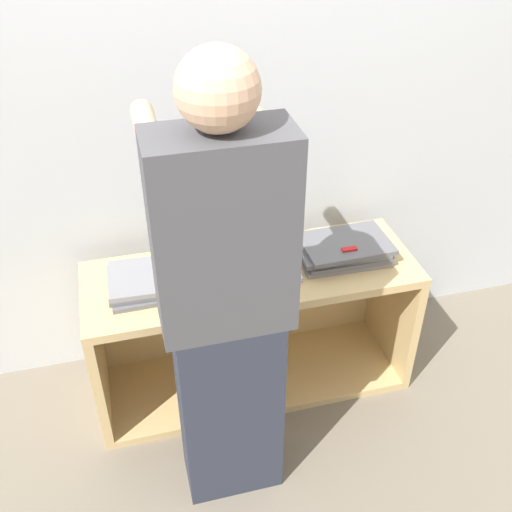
{
  "coord_description": "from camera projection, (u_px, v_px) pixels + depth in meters",
  "views": [
    {
      "loc": [
        -0.45,
        -1.58,
        2.02
      ],
      "look_at": [
        0.0,
        0.16,
        0.72
      ],
      "focal_mm": 42.0,
      "sensor_mm": 36.0,
      "label": 1
    }
  ],
  "objects": [
    {
      "name": "laptop_stack_right",
      "position": [
        343.0,
        249.0,
        2.4
      ],
      "size": [
        0.37,
        0.25,
        0.07
      ],
      "color": "gray",
      "rests_on": "cart"
    },
    {
      "name": "wall_back",
      "position": [
        229.0,
        93.0,
        2.25
      ],
      "size": [
        8.0,
        0.05,
        2.4
      ],
      "color": "silver",
      "rests_on": "ground_plane"
    },
    {
      "name": "person",
      "position": [
        226.0,
        311.0,
        1.83
      ],
      "size": [
        0.4,
        0.53,
        1.62
      ],
      "color": "#2D3342",
      "rests_on": "ground_plane"
    },
    {
      "name": "inventory_tag",
      "position": [
        349.0,
        249.0,
        2.32
      ],
      "size": [
        0.06,
        0.02,
        0.01
      ],
      "color": "red",
      "rests_on": "laptop_stack_right"
    },
    {
      "name": "cart",
      "position": [
        249.0,
        319.0,
        2.56
      ],
      "size": [
        1.31,
        0.46,
        0.6
      ],
      "color": "tan",
      "rests_on": "ground_plane"
    },
    {
      "name": "ground_plane",
      "position": [
        266.0,
        417.0,
        2.51
      ],
      "size": [
        12.0,
        12.0,
        0.0
      ],
      "primitive_type": "plane",
      "color": "#756B5B"
    },
    {
      "name": "laptop_stack_left",
      "position": [
        156.0,
        280.0,
        2.25
      ],
      "size": [
        0.36,
        0.26,
        0.06
      ],
      "color": "slate",
      "rests_on": "cart"
    },
    {
      "name": "laptop_open",
      "position": [
        248.0,
        253.0,
        2.35
      ],
      "size": [
        0.35,
        0.31,
        0.25
      ],
      "color": "#B7B7BC",
      "rests_on": "cart"
    }
  ]
}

